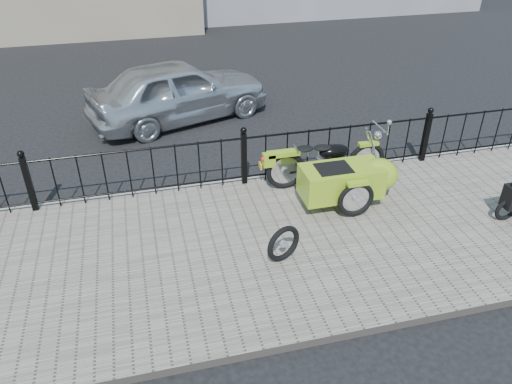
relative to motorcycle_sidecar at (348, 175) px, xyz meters
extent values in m
plane|color=black|center=(-1.53, -0.34, -0.59)|extent=(120.00, 120.00, 0.00)
cube|color=#665F56|center=(-1.53, -0.84, -0.53)|extent=(30.00, 3.80, 0.12)
cube|color=gray|center=(-1.53, 1.10, -0.53)|extent=(30.00, 0.10, 0.12)
cylinder|color=black|center=(-1.53, 0.96, 0.40)|extent=(14.00, 0.04, 0.04)
cylinder|color=black|center=(-1.53, 0.96, -0.35)|extent=(14.00, 0.04, 0.04)
cube|color=black|center=(-5.03, 0.96, 0.01)|extent=(0.09, 0.09, 0.96)
sphere|color=black|center=(-5.03, 0.96, 0.55)|extent=(0.11, 0.11, 0.11)
cube|color=black|center=(-1.53, 0.96, 0.01)|extent=(0.09, 0.09, 0.96)
sphere|color=black|center=(-1.53, 0.96, 0.55)|extent=(0.11, 0.11, 0.11)
cube|color=black|center=(1.97, 0.96, 0.01)|extent=(0.09, 0.09, 0.96)
sphere|color=black|center=(1.97, 0.96, 0.55)|extent=(0.11, 0.11, 0.11)
torus|color=black|center=(0.62, 0.61, -0.13)|extent=(0.69, 0.09, 0.69)
torus|color=black|center=(-0.88, 0.61, -0.13)|extent=(0.69, 0.09, 0.69)
torus|color=black|center=(-0.08, -0.53, -0.13)|extent=(0.60, 0.08, 0.60)
cube|color=gray|center=(-0.13, 0.61, -0.11)|extent=(0.34, 0.22, 0.24)
cylinder|color=black|center=(-0.13, 0.61, -0.18)|extent=(1.40, 0.04, 0.04)
ellipsoid|color=black|center=(-0.01, 0.61, 0.13)|extent=(0.54, 0.29, 0.26)
cylinder|color=silver|center=(0.80, 0.61, 0.49)|extent=(0.03, 0.56, 0.03)
cylinder|color=silver|center=(0.68, 0.61, 0.18)|extent=(0.25, 0.04, 0.59)
sphere|color=silver|center=(0.78, 0.61, 0.35)|extent=(0.15, 0.15, 0.15)
cube|color=#86AE1E|center=(0.62, 0.61, 0.20)|extent=(0.36, 0.12, 0.06)
cube|color=#86AE1E|center=(-0.93, 0.61, 0.21)|extent=(0.55, 0.16, 0.08)
ellipsoid|color=black|center=(-0.23, 0.61, 0.23)|extent=(0.31, 0.22, 0.08)
ellipsoid|color=black|center=(-0.55, 0.61, 0.25)|extent=(0.31, 0.22, 0.08)
sphere|color=red|center=(-1.28, 0.61, 0.15)|extent=(0.07, 0.07, 0.07)
cube|color=gold|center=(-1.30, 0.71, -0.03)|extent=(0.02, 0.14, 0.10)
cube|color=#86AE1E|center=(-0.18, -0.14, 0.00)|extent=(1.30, 0.62, 0.50)
ellipsoid|color=#86AE1E|center=(0.47, -0.14, 0.02)|extent=(0.65, 0.60, 0.54)
cube|color=black|center=(-0.33, -0.14, 0.23)|extent=(0.55, 0.43, 0.06)
cube|color=#86AE1E|center=(-0.08, -0.53, 0.16)|extent=(0.34, 0.11, 0.06)
torus|color=black|center=(2.20, -1.16, -0.28)|extent=(0.39, 0.07, 0.39)
torus|color=black|center=(-1.47, -1.25, -0.20)|extent=(0.54, 0.29, 0.56)
imported|color=silver|center=(-2.26, 4.32, 0.10)|extent=(4.36, 2.80, 1.38)
camera|label=1|loc=(-3.19, -6.49, 4.07)|focal=35.00mm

